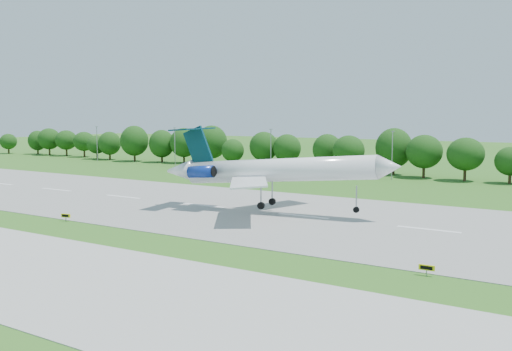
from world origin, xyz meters
name	(u,v)px	position (x,y,z in m)	size (l,w,h in m)	color
ground	(96,230)	(0.00, 0.00, 0.00)	(600.00, 600.00, 0.00)	#245B18
runway	(204,206)	(0.00, 25.00, 0.04)	(400.00, 45.00, 0.08)	gray
tree_line	(351,151)	(0.00, 92.00, 6.19)	(288.40, 8.40, 10.40)	#382314
light_poles	(328,152)	(-2.50, 82.00, 6.34)	(175.90, 0.25, 12.19)	gray
airliner	(267,169)	(13.51, 24.71, 7.26)	(41.25, 29.71, 13.36)	white
taxi_sign_centre	(66,216)	(-8.84, 2.04, 0.84)	(1.63, 0.50, 1.14)	gray
taxi_sign_right	(427,268)	(46.24, 1.77, 0.84)	(1.62, 0.29, 1.14)	gray
service_vehicle_a	(275,171)	(-17.53, 80.14, 0.57)	(1.21, 3.48, 1.15)	silver
service_vehicle_b	(270,173)	(-16.65, 75.87, 0.63)	(1.49, 3.71, 1.26)	silver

